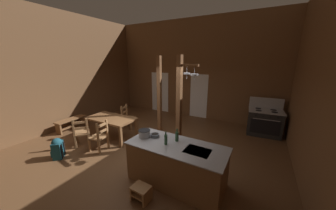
% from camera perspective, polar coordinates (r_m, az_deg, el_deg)
% --- Properties ---
extents(ground_plane, '(8.61, 8.57, 0.10)m').
position_cam_1_polar(ground_plane, '(5.45, -8.45, -15.51)').
color(ground_plane, brown).
extents(wall_back, '(8.61, 0.14, 4.49)m').
position_cam_1_polar(wall_back, '(8.19, 8.18, 11.68)').
color(wall_back, brown).
rests_on(wall_back, ground_plane).
extents(wall_left, '(0.14, 8.57, 4.49)m').
position_cam_1_polar(wall_left, '(7.83, -33.35, 9.25)').
color(wall_left, brown).
rests_on(wall_left, ground_plane).
extents(wall_right, '(0.14, 8.57, 4.49)m').
position_cam_1_polar(wall_right, '(3.86, 44.61, 3.85)').
color(wall_right, brown).
rests_on(wall_right, ground_plane).
extents(glazed_door_back_left, '(1.00, 0.01, 2.05)m').
position_cam_1_polar(glazed_door_back_left, '(9.05, -2.74, 4.33)').
color(glazed_door_back_left, white).
rests_on(glazed_door_back_left, ground_plane).
extents(glazed_panel_back_right, '(0.84, 0.01, 2.05)m').
position_cam_1_polar(glazed_panel_back_right, '(8.16, 10.24, 2.91)').
color(glazed_panel_back_right, white).
rests_on(glazed_panel_back_right, ground_plane).
extents(kitchen_island, '(2.17, 0.99, 0.92)m').
position_cam_1_polar(kitchen_island, '(4.00, 2.82, -19.12)').
color(kitchen_island, brown).
rests_on(kitchen_island, ground_plane).
extents(stove_range, '(1.19, 0.89, 1.32)m').
position_cam_1_polar(stove_range, '(7.21, 29.62, -4.96)').
color(stove_range, '#242424').
rests_on(stove_range, ground_plane).
extents(support_post_with_pot_rack, '(0.68, 0.27, 2.84)m').
position_cam_1_polar(support_post_with_pot_rack, '(5.11, 4.09, 1.66)').
color(support_post_with_pot_rack, brown).
rests_on(support_post_with_pot_rack, ground_plane).
extents(support_post_center, '(0.14, 0.14, 2.84)m').
position_cam_1_polar(support_post_center, '(6.35, -2.92, 3.35)').
color(support_post_center, brown).
rests_on(support_post_center, ground_plane).
extents(step_stool, '(0.37, 0.30, 0.30)m').
position_cam_1_polar(step_stool, '(3.80, -9.02, -26.90)').
color(step_stool, '#9E7044').
rests_on(step_stool, ground_plane).
extents(dining_table, '(1.71, 0.91, 0.74)m').
position_cam_1_polar(dining_table, '(6.30, -18.53, -4.81)').
color(dining_table, brown).
rests_on(dining_table, ground_plane).
extents(ladderback_chair_near_window, '(0.52, 0.52, 0.95)m').
position_cam_1_polar(ladderback_chair_near_window, '(7.07, -13.44, -3.98)').
color(ladderback_chair_near_window, '#9E7044').
rests_on(ladderback_chair_near_window, ground_plane).
extents(ladderback_chair_by_post, '(0.62, 0.62, 0.95)m').
position_cam_1_polar(ladderback_chair_by_post, '(6.14, -26.97, -8.22)').
color(ladderback_chair_by_post, '#9E7044').
rests_on(ladderback_chair_by_post, ground_plane).
extents(ladderback_chair_at_table_end, '(0.49, 0.49, 0.95)m').
position_cam_1_polar(ladderback_chair_at_table_end, '(5.62, -21.99, -9.78)').
color(ladderback_chair_at_table_end, '#9E7044').
rests_on(ladderback_chair_at_table_end, ground_plane).
extents(bench_along_left_wall, '(0.42, 1.19, 0.44)m').
position_cam_1_polar(bench_along_left_wall, '(7.79, -29.69, -5.00)').
color(bench_along_left_wall, brown).
rests_on(bench_along_left_wall, ground_plane).
extents(backpack, '(0.39, 0.39, 0.60)m').
position_cam_1_polar(backpack, '(5.81, -33.09, -11.90)').
color(backpack, '#194756').
rests_on(backpack, ground_plane).
extents(stockpot_on_counter, '(0.35, 0.28, 0.18)m').
position_cam_1_polar(stockpot_on_counter, '(4.11, -7.91, -9.48)').
color(stockpot_on_counter, '#A8AAB2').
rests_on(stockpot_on_counter, kitchen_island).
extents(mixing_bowl_on_counter, '(0.21, 0.21, 0.07)m').
position_cam_1_polar(mixing_bowl_on_counter, '(4.12, -4.40, -10.11)').
color(mixing_bowl_on_counter, slate).
rests_on(mixing_bowl_on_counter, kitchen_island).
extents(bottle_tall_on_counter, '(0.07, 0.07, 0.30)m').
position_cam_1_polar(bottle_tall_on_counter, '(3.74, -0.73, -11.47)').
color(bottle_tall_on_counter, '#2D5638').
rests_on(bottle_tall_on_counter, kitchen_island).
extents(bottle_short_on_counter, '(0.08, 0.08, 0.29)m').
position_cam_1_polar(bottle_short_on_counter, '(3.89, 3.01, -10.42)').
color(bottle_short_on_counter, '#2D5638').
rests_on(bottle_short_on_counter, kitchen_island).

